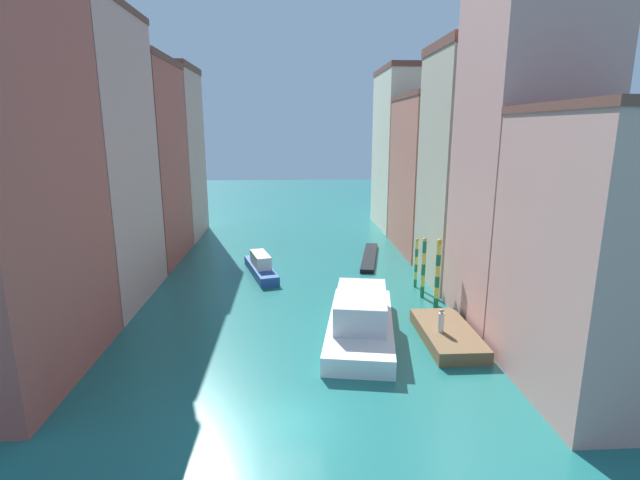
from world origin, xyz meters
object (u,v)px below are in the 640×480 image
(mooring_pole_2, at_px, (416,262))
(vaporetto_white, at_px, (361,319))
(mooring_pole_0, at_px, (438,273))
(mooring_pole_1, at_px, (423,267))
(waterfront_dock, at_px, (447,334))
(person_on_dock, at_px, (441,321))
(gondola_black, at_px, (370,257))
(motorboat_0, at_px, (261,267))

(mooring_pole_2, distance_m, vaporetto_white, 10.73)
(mooring_pole_0, relative_size, mooring_pole_1, 1.10)
(waterfront_dock, height_order, person_on_dock, person_on_dock)
(gondola_black, bearing_deg, mooring_pole_1, -78.28)
(waterfront_dock, height_order, mooring_pole_2, mooring_pole_2)
(waterfront_dock, xyz_separation_m, vaporetto_white, (-5.19, 1.11, 0.70))
(waterfront_dock, height_order, gondola_black, waterfront_dock)
(person_on_dock, bearing_deg, vaporetto_white, 161.91)
(waterfront_dock, bearing_deg, motorboat_0, 130.80)
(motorboat_0, bearing_deg, gondola_black, 23.54)
(mooring_pole_1, bearing_deg, person_on_dock, -97.66)
(gondola_black, height_order, motorboat_0, motorboat_0)
(mooring_pole_0, height_order, gondola_black, mooring_pole_0)
(mooring_pole_1, distance_m, mooring_pole_2, 2.44)
(motorboat_0, bearing_deg, mooring_pole_1, -27.07)
(mooring_pole_0, relative_size, gondola_black, 0.51)
(person_on_dock, relative_size, gondola_black, 0.14)
(mooring_pole_1, relative_size, mooring_pole_2, 1.15)
(person_on_dock, distance_m, mooring_pole_0, 6.00)
(mooring_pole_0, bearing_deg, mooring_pole_2, 93.36)
(mooring_pole_0, relative_size, vaporetto_white, 0.45)
(mooring_pole_1, bearing_deg, gondola_black, 101.72)
(vaporetto_white, bearing_deg, person_on_dock, -18.09)
(person_on_dock, xyz_separation_m, gondola_black, (-1.22, 19.18, -1.26))
(vaporetto_white, relative_size, motorboat_0, 1.48)
(gondola_black, xyz_separation_m, motorboat_0, (-10.49, -4.57, 0.53))
(mooring_pole_2, relative_size, vaporetto_white, 0.36)
(person_on_dock, bearing_deg, waterfront_dock, 35.32)
(waterfront_dock, bearing_deg, vaporetto_white, 167.91)
(person_on_dock, relative_size, mooring_pole_0, 0.28)
(vaporetto_white, xyz_separation_m, gondola_black, (3.41, 17.67, -0.90))
(waterfront_dock, bearing_deg, mooring_pole_1, 86.11)
(waterfront_dock, distance_m, vaporetto_white, 5.35)
(mooring_pole_2, xyz_separation_m, motorboat_0, (-12.87, 4.12, -1.37))
(vaporetto_white, bearing_deg, waterfront_dock, -12.09)
(mooring_pole_1, xyz_separation_m, vaporetto_white, (-5.71, -6.56, -1.30))
(waterfront_dock, xyz_separation_m, gondola_black, (-1.78, 18.78, -0.20))
(mooring_pole_2, xyz_separation_m, gondola_black, (-2.38, 8.69, -1.89))
(mooring_pole_2, relative_size, gondola_black, 0.40)
(vaporetto_white, height_order, gondola_black, vaporetto_white)
(person_on_dock, xyz_separation_m, mooring_pole_2, (1.17, 10.49, 0.63))
(mooring_pole_2, relative_size, motorboat_0, 0.53)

